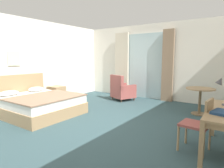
# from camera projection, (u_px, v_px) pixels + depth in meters

# --- Properties ---
(ground) EXTENTS (6.62, 7.59, 0.10)m
(ground) POSITION_uv_depth(u_px,v_px,m) (97.00, 126.00, 4.49)
(ground) COLOR #334C51
(wall_back) EXTENTS (6.22, 0.12, 2.78)m
(wall_back) POSITION_uv_depth(u_px,v_px,m) (157.00, 62.00, 7.18)
(wall_back) COLOR white
(wall_back) RESTS_ON ground
(wall_left) EXTENTS (0.12, 7.19, 2.78)m
(wall_left) POSITION_uv_depth(u_px,v_px,m) (21.00, 62.00, 6.03)
(wall_left) COLOR white
(wall_left) RESTS_ON ground
(balcony_glass_door) EXTENTS (1.45, 0.02, 2.45)m
(balcony_glass_door) POSITION_uv_depth(u_px,v_px,m) (144.00, 66.00, 7.40)
(balcony_glass_door) COLOR silver
(balcony_glass_door) RESTS_ON ground
(curtain_panel_left) EXTENTS (0.59, 0.10, 2.52)m
(curtain_panel_left) POSITION_uv_depth(u_px,v_px,m) (122.00, 65.00, 7.85)
(curtain_panel_left) COLOR beige
(curtain_panel_left) RESTS_ON ground
(curtain_panel_right) EXTENTS (0.40, 0.10, 2.52)m
(curtain_panel_right) POSITION_uv_depth(u_px,v_px,m) (168.00, 66.00, 6.78)
(curtain_panel_right) COLOR #897056
(curtain_panel_right) RESTS_ON ground
(bed) EXTENTS (2.08, 1.79, 1.03)m
(bed) POSITION_uv_depth(u_px,v_px,m) (37.00, 104.00, 5.32)
(bed) COLOR tan
(bed) RESTS_ON ground
(nightstand) EXTENTS (0.50, 0.46, 0.53)m
(nightstand) POSITION_uv_depth(u_px,v_px,m) (57.00, 94.00, 6.87)
(nightstand) COLOR tan
(nightstand) RESTS_ON ground
(desk_chair) EXTENTS (0.47, 0.45, 0.89)m
(desk_chair) POSITION_uv_depth(u_px,v_px,m) (200.00, 122.00, 3.12)
(desk_chair) COLOR #9E4C47
(desk_chair) RESTS_ON ground
(desk_lamp) EXTENTS (0.28, 0.22, 0.51)m
(desk_lamp) POSITION_uv_depth(u_px,v_px,m) (222.00, 86.00, 3.27)
(desk_lamp) COLOR #4C4C51
(desk_lamp) RESTS_ON writing_desk
(closed_book) EXTENTS (0.28, 0.37, 0.04)m
(closed_book) POSITION_uv_depth(u_px,v_px,m) (222.00, 112.00, 2.82)
(closed_book) COLOR navy
(closed_book) RESTS_ON writing_desk
(armchair_by_window) EXTENTS (0.91, 0.90, 0.92)m
(armchair_by_window) POSITION_uv_depth(u_px,v_px,m) (122.00, 90.00, 7.04)
(armchair_by_window) COLOR #9E4C47
(armchair_by_window) RESTS_ON ground
(round_cafe_table) EXTENTS (0.75, 0.75, 0.72)m
(round_cafe_table) POSITION_uv_depth(u_px,v_px,m) (200.00, 95.00, 5.23)
(round_cafe_table) COLOR tan
(round_cafe_table) RESTS_ON ground
(framed_picture) EXTENTS (0.03, 0.37, 0.43)m
(framed_picture) POSITION_uv_depth(u_px,v_px,m) (14.00, 59.00, 5.76)
(framed_picture) COLOR #B7C6B2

